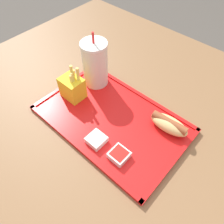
{
  "coord_description": "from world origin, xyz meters",
  "views": [
    {
      "loc": [
        0.27,
        -0.28,
        1.26
      ],
      "look_at": [
        0.0,
        0.01,
        0.77
      ],
      "focal_mm": 35.0,
      "sensor_mm": 36.0,
      "label": 1
    }
  ],
  "objects_px": {
    "sauce_cup_mayo": "(96,139)",
    "sauce_cup_ketchup": "(119,155)",
    "fries_carton": "(73,87)",
    "hot_dog_far": "(169,124)",
    "soda_cup": "(95,64)"
  },
  "relations": [
    {
      "from": "sauce_cup_mayo",
      "to": "sauce_cup_ketchup",
      "type": "xyz_separation_m",
      "value": [
        0.08,
        0.01,
        0.0
      ]
    },
    {
      "from": "sauce_cup_mayo",
      "to": "fries_carton",
      "type": "bearing_deg",
      "value": 156.42
    },
    {
      "from": "soda_cup",
      "to": "fries_carton",
      "type": "xyz_separation_m",
      "value": [
        -0.01,
        -0.09,
        -0.04
      ]
    },
    {
      "from": "fries_carton",
      "to": "soda_cup",
      "type": "bearing_deg",
      "value": 86.18
    },
    {
      "from": "hot_dog_far",
      "to": "soda_cup",
      "type": "bearing_deg",
      "value": 179.57
    },
    {
      "from": "hot_dog_far",
      "to": "fries_carton",
      "type": "bearing_deg",
      "value": -162.81
    },
    {
      "from": "sauce_cup_ketchup",
      "to": "sauce_cup_mayo",
      "type": "bearing_deg",
      "value": -175.22
    },
    {
      "from": "soda_cup",
      "to": "sauce_cup_ketchup",
      "type": "relative_size",
      "value": 3.96
    },
    {
      "from": "hot_dog_far",
      "to": "sauce_cup_ketchup",
      "type": "distance_m",
      "value": 0.17
    },
    {
      "from": "sauce_cup_mayo",
      "to": "sauce_cup_ketchup",
      "type": "height_order",
      "value": "same"
    },
    {
      "from": "soda_cup",
      "to": "fries_carton",
      "type": "relative_size",
      "value": 1.59
    },
    {
      "from": "fries_carton",
      "to": "sauce_cup_ketchup",
      "type": "relative_size",
      "value": 2.49
    },
    {
      "from": "hot_dog_far",
      "to": "sauce_cup_ketchup",
      "type": "xyz_separation_m",
      "value": [
        -0.05,
        -0.16,
        -0.01
      ]
    },
    {
      "from": "fries_carton",
      "to": "sauce_cup_mayo",
      "type": "bearing_deg",
      "value": -23.58
    },
    {
      "from": "hot_dog_far",
      "to": "fries_carton",
      "type": "distance_m",
      "value": 0.31
    }
  ]
}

